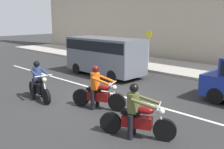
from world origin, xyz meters
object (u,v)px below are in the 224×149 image
(motorcycle_with_rider_olive, at_px, (137,116))
(street_sign_post, at_px, (149,43))
(motorcycle_with_rider_orange_stripe, at_px, (98,91))
(parked_van_slate_gray, at_px, (105,54))
(motorcycle_with_rider_denim_blue, at_px, (39,84))

(motorcycle_with_rider_olive, height_order, street_sign_post, street_sign_post)
(motorcycle_with_rider_orange_stripe, bearing_deg, motorcycle_with_rider_olive, -18.24)
(motorcycle_with_rider_orange_stripe, height_order, parked_van_slate_gray, parked_van_slate_gray)
(motorcycle_with_rider_orange_stripe, height_order, street_sign_post, street_sign_post)
(motorcycle_with_rider_olive, bearing_deg, parked_van_slate_gray, 142.46)
(parked_van_slate_gray, xyz_separation_m, street_sign_post, (-0.30, 4.59, 0.27))
(motorcycle_with_rider_denim_blue, xyz_separation_m, street_sign_post, (-1.59, 9.58, 0.88))
(motorcycle_with_rider_denim_blue, height_order, motorcycle_with_rider_orange_stripe, motorcycle_with_rider_orange_stripe)
(motorcycle_with_rider_orange_stripe, relative_size, parked_van_slate_gray, 0.42)
(motorcycle_with_rider_orange_stripe, relative_size, motorcycle_with_rider_olive, 1.01)
(motorcycle_with_rider_orange_stripe, xyz_separation_m, motorcycle_with_rider_olive, (2.48, -0.82, -0.02))
(parked_van_slate_gray, relative_size, street_sign_post, 2.09)
(motorcycle_with_rider_orange_stripe, relative_size, street_sign_post, 0.88)
(motorcycle_with_rider_denim_blue, distance_m, motorcycle_with_rider_olive, 5.04)
(motorcycle_with_rider_denim_blue, bearing_deg, motorcycle_with_rider_orange_stripe, 20.19)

